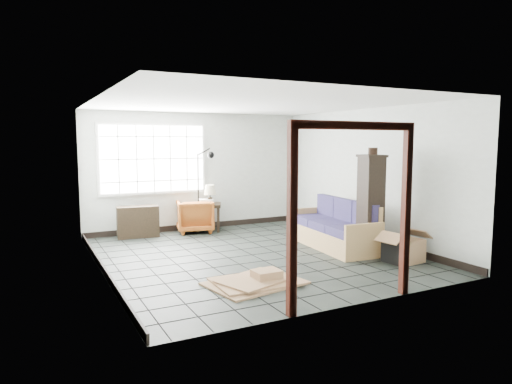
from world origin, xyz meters
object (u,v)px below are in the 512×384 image
futon_sofa (336,230)px  side_table (208,208)px  tall_shelf (370,204)px  armchair (195,214)px

futon_sofa → side_table: 3.01m
futon_sofa → tall_shelf: tall_shelf is taller
futon_sofa → tall_shelf: 0.93m
armchair → tall_shelf: 3.91m
armchair → side_table: size_ratio=1.07×
armchair → tall_shelf: (2.05, -3.30, 0.50)m
futon_sofa → side_table: futon_sofa is taller
armchair → futon_sofa: bearing=138.5°
futon_sofa → armchair: futon_sofa is taller
futon_sofa → tall_shelf: bearing=-70.9°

